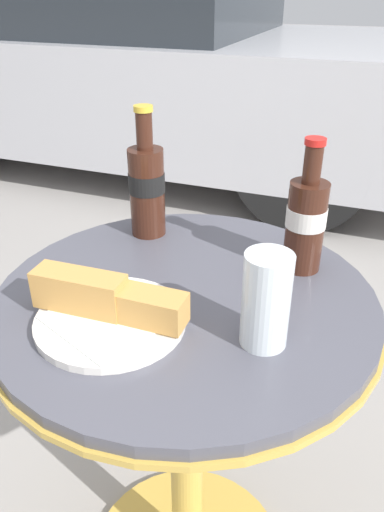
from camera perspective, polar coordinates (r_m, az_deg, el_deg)
bistro_table at (r=0.93m, az=-0.69°, el=-15.75°), size 0.61×0.61×0.73m
cola_bottle_left at (r=0.93m, az=-5.19°, el=7.94°), size 0.07×0.07×0.24m
cola_bottle_right at (r=0.83m, az=12.88°, el=3.98°), size 0.07×0.07×0.22m
drinking_glass at (r=0.66m, az=8.42°, el=-5.46°), size 0.06×0.06×0.13m
lunch_plate_near at (r=0.72m, az=-9.51°, el=-5.95°), size 0.23×0.22×0.07m
parked_car at (r=3.67m, az=-6.17°, el=20.80°), size 4.04×1.81×1.31m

